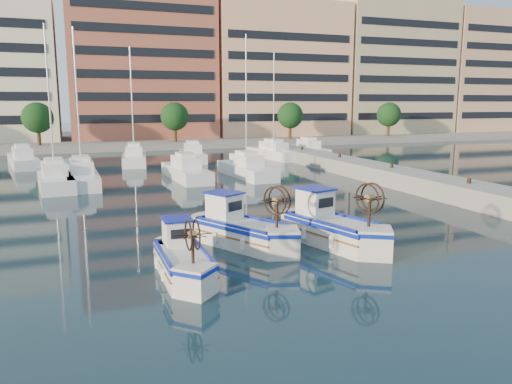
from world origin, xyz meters
name	(u,v)px	position (x,y,z in m)	size (l,w,h in m)	color
ground	(326,250)	(0.00, 0.00, 0.00)	(300.00, 300.00, 0.00)	#17313D
quay	(446,188)	(13.00, 8.00, 0.60)	(3.00, 60.00, 1.20)	gray
waterfront	(192,72)	(9.23, 65.04, 11.10)	(180.00, 40.00, 25.60)	gray
yacht_marina	(157,165)	(-2.72, 27.78, 0.53)	(36.01, 23.21, 11.50)	white
fishing_boat_a	(183,258)	(-6.33, -1.14, 0.67)	(1.60, 3.91, 2.43)	silver
fishing_boat_b	(242,228)	(-3.16, 1.74, 0.78)	(3.66, 4.70, 2.84)	silver
fishing_boat_c	(332,226)	(0.60, 0.65, 0.82)	(3.12, 4.92, 2.98)	silver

